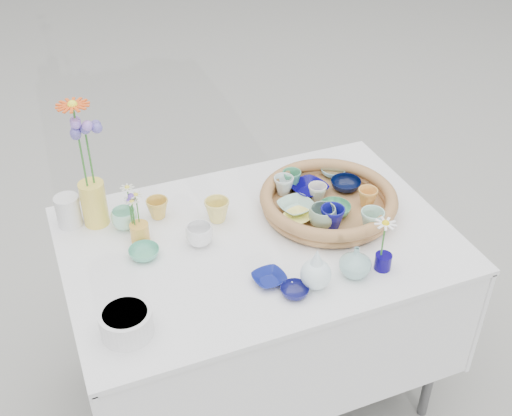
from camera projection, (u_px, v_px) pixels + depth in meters
name	position (u px, v px, depth m)	size (l,w,h in m)	color
ground	(258.00, 388.00, 2.55)	(80.00, 80.00, 0.00)	#9F9E95
display_table	(258.00, 388.00, 2.55)	(1.26, 0.86, 0.77)	silver
wicker_tray	(328.00, 201.00, 2.20)	(0.47, 0.47, 0.08)	brown
tray_ceramic_0	(309.00, 189.00, 2.28)	(0.12, 0.12, 0.03)	#050060
tray_ceramic_1	(346.00, 185.00, 2.29)	(0.11, 0.11, 0.03)	black
tray_ceramic_2	(367.00, 197.00, 2.20)	(0.07, 0.07, 0.06)	gold
tray_ceramic_3	(335.00, 210.00, 2.17)	(0.11, 0.11, 0.03)	#3E9261
tray_ceramic_4	(322.00, 217.00, 2.11)	(0.09, 0.09, 0.07)	#84A78A
tray_ceramic_5	(296.00, 207.00, 2.19)	(0.12, 0.12, 0.03)	#97C3AE
tray_ceramic_6	(284.00, 186.00, 2.26)	(0.07, 0.07, 0.07)	silver
tray_ceramic_7	(317.00, 193.00, 2.23)	(0.07, 0.07, 0.06)	silver
tray_ceramic_8	(333.00, 171.00, 2.37)	(0.09, 0.09, 0.03)	#8BD9F9
tray_ceramic_9	(332.00, 218.00, 2.10)	(0.08, 0.08, 0.07)	navy
tray_ceramic_10	(299.00, 217.00, 2.15)	(0.09, 0.09, 0.02)	#FFEB6E
tray_ceramic_11	(372.00, 220.00, 2.09)	(0.08, 0.08, 0.07)	#9ED1BC
tray_ceramic_12	(292.00, 179.00, 2.30)	(0.07, 0.07, 0.06)	#429468
loose_ceramic_0	(158.00, 208.00, 2.18)	(0.08, 0.08, 0.07)	gold
loose_ceramic_1	(217.00, 210.00, 2.16)	(0.09, 0.09, 0.08)	#E5D066
loose_ceramic_2	(144.00, 253.00, 2.02)	(0.10, 0.10, 0.03)	#53A987
loose_ceramic_3	(199.00, 235.00, 2.06)	(0.09, 0.09, 0.07)	white
loose_ceramic_4	(269.00, 279.00, 1.92)	(0.10, 0.10, 0.02)	navy
loose_ceramic_5	(124.00, 219.00, 2.13)	(0.09, 0.09, 0.07)	#9EDDBF
loose_ceramic_6	(295.00, 291.00, 1.88)	(0.09, 0.09, 0.03)	#111253
fluted_bowl	(126.00, 323.00, 1.74)	(0.15, 0.15, 0.08)	silver
bud_vase_paleblue	(316.00, 268.00, 1.87)	(0.09, 0.09, 0.14)	white
bud_vase_seafoam	(356.00, 261.00, 1.93)	(0.10, 0.10, 0.10)	#89B6B0
bud_vase_cobalt	(383.00, 262.00, 1.96)	(0.05, 0.05, 0.05)	#0A0156
single_daisy	(383.00, 239.00, 1.92)	(0.08, 0.08, 0.14)	white
tall_vase_yellow	(94.00, 203.00, 2.12)	(0.08, 0.08, 0.16)	#E6C949
gerbera	(80.00, 147.00, 1.98)	(0.12, 0.12, 0.31)	#EC4E15
hydrangea	(89.00, 155.00, 2.02)	(0.08, 0.08, 0.29)	#5E55A9
white_pitcher	(68.00, 211.00, 2.13)	(0.11, 0.08, 0.11)	silver
daisy_cup	(140.00, 233.00, 2.07)	(0.06, 0.06, 0.07)	gold
daisy_posy	(132.00, 206.00, 2.02)	(0.08, 0.08, 0.14)	silver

